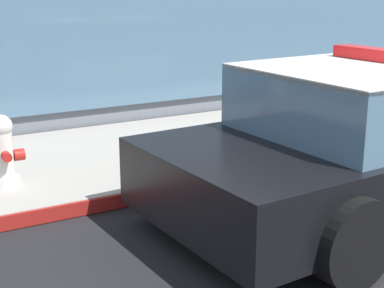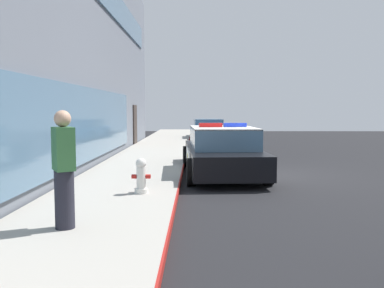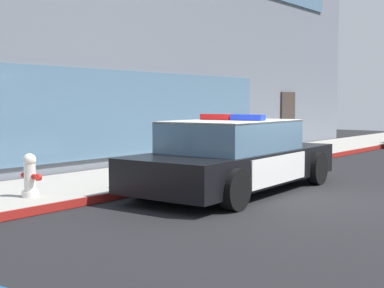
# 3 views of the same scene
# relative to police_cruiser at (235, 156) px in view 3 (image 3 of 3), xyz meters

# --- Properties ---
(ground) EXTENTS (48.00, 48.00, 0.00)m
(ground) POSITION_rel_police_cruiser_xyz_m (0.06, -1.33, -0.68)
(ground) COLOR black
(sidewalk) EXTENTS (48.00, 2.67, 0.15)m
(sidewalk) POSITION_rel_police_cruiser_xyz_m (0.06, 2.49, -0.61)
(sidewalk) COLOR #A39E93
(sidewalk) RESTS_ON ground
(curb_red_paint) EXTENTS (28.80, 0.04, 0.14)m
(curb_red_paint) POSITION_rel_police_cruiser_xyz_m (0.06, 1.13, -0.61)
(curb_red_paint) COLOR maroon
(curb_red_paint) RESTS_ON ground
(storefront_building) EXTENTS (22.41, 8.43, 8.15)m
(storefront_building) POSITION_rel_police_cruiser_xyz_m (2.46, 8.04, 3.39)
(storefront_building) COLOR slate
(storefront_building) RESTS_ON ground
(police_cruiser) EXTENTS (5.20, 2.35, 1.49)m
(police_cruiser) POSITION_rel_police_cruiser_xyz_m (0.00, 0.00, 0.00)
(police_cruiser) COLOR black
(police_cruiser) RESTS_ON ground
(fire_hydrant) EXTENTS (0.34, 0.39, 0.73)m
(fire_hydrant) POSITION_rel_police_cruiser_xyz_m (-3.32, 1.87, -0.18)
(fire_hydrant) COLOR silver
(fire_hydrant) RESTS_ON sidewalk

